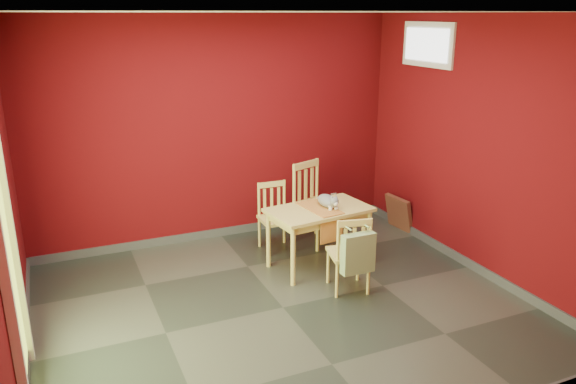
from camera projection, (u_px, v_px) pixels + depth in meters
name	position (u px, v px, depth m)	size (l,w,h in m)	color
ground	(283.00, 307.00, 5.37)	(4.50, 4.50, 0.00)	#2D342D
room_shell	(283.00, 303.00, 5.36)	(4.50, 4.50, 4.50)	#56080D
doorway	(6.00, 253.00, 3.83)	(0.06, 1.01, 2.13)	#B7D838
window	(427.00, 45.00, 6.38)	(0.05, 0.90, 0.50)	white
outlet_plate	(333.00, 197.00, 7.63)	(0.08, 0.01, 0.12)	silver
dining_table	(319.00, 216.00, 6.09)	(1.15, 0.76, 0.68)	#DBC766
table_runner	(323.00, 215.00, 5.99)	(0.34, 0.61, 0.29)	#BC7630
chair_far_left	(275.00, 216.00, 6.61)	(0.38, 0.38, 0.80)	#DBC766
chair_far_right	(314.00, 202.00, 6.80)	(0.59, 0.59, 0.99)	#DBC766
chair_near	(350.00, 253.00, 5.59)	(0.45, 0.45, 0.81)	#DBC766
tote_bag	(358.00, 253.00, 5.38)	(0.33, 0.20, 0.47)	#89A96C
cat	(327.00, 199.00, 6.10)	(0.19, 0.36, 0.18)	slate
picture_frame	(399.00, 213.00, 7.27)	(0.18, 0.45, 0.44)	brown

